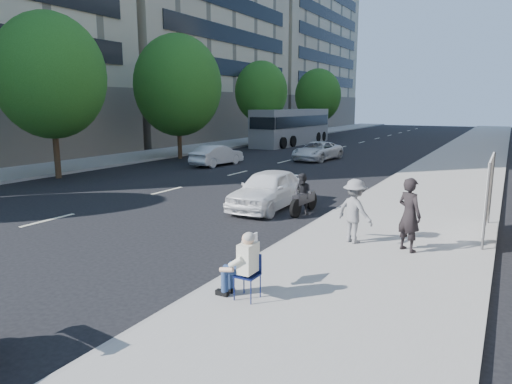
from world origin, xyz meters
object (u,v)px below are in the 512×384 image
Objects in this scene: pedestrian_woman at (409,215)px; seated_protester at (243,261)px; white_sedan_mid at (217,155)px; motorcycle at (303,196)px; white_sedan_far at (317,151)px; protest_banner at (489,191)px; bus at (292,127)px; jogger at (355,211)px; white_sedan_near at (268,189)px.

seated_protester is at bearing 96.07° from pedestrian_woman.
motorcycle reaches higher than white_sedan_mid.
pedestrian_woman is 5.03m from motorcycle.
pedestrian_woman reaches higher than white_sedan_far.
pedestrian_woman is at bearing -122.89° from protest_banner.
protest_banner reaches higher than white_sedan_far.
bus is at bearing 120.09° from motorcycle.
pedestrian_woman is (2.16, 4.41, 0.20)m from seated_protester.
protest_banner reaches higher than seated_protester.
jogger reaches higher than white_sedan_near.
jogger is at bearing -140.87° from protest_banner.
pedestrian_woman reaches higher than seated_protester.
pedestrian_woman is (1.39, -0.05, 0.08)m from jogger.
white_sedan_mid is at bearing -20.74° from jogger.
seated_protester is 7.57m from motorcycle.
white_sedan_far is (4.45, 5.67, -0.01)m from white_sedan_mid.
bus reaches higher than white_sedan_mid.
seated_protester is 0.43× the size of protest_banner.
white_sedan_near is at bearing 114.33° from seated_protester.
protest_banner is 0.25× the size of bus.
protest_banner is 18.96m from white_sedan_far.
protest_banner is 1.49× the size of motorcycle.
white_sedan_mid reaches higher than white_sedan_far.
jogger is (0.77, 4.47, 0.12)m from seated_protester.
motorcycle is at bearing -3.26° from pedestrian_woman.
bus reaches higher than white_sedan_near.
pedestrian_woman is at bearing 143.68° from white_sedan_mid.
white_sedan_far is 15.89m from motorcycle.
jogger is at bearing -37.48° from white_sedan_near.
jogger reaches higher than white_sedan_far.
seated_protester is at bearing -66.43° from white_sedan_far.
pedestrian_woman is at bearing 63.89° from seated_protester.
pedestrian_woman is 18.51m from white_sedan_mid.
white_sedan_far is (-7.31, 22.27, -0.25)m from seated_protester.
seated_protester is at bearing 130.20° from white_sedan_mid.
pedestrian_woman is at bearing -30.44° from white_sedan_near.
white_sedan_mid is at bearing 131.33° from white_sedan_near.
jogger reaches higher than seated_protester.
jogger is 1.40m from pedestrian_woman.
white_sedan_mid is at bearing 141.28° from motorcycle.
protest_banner is at bearing -6.03° from white_sedan_near.
white_sedan_far is (-11.09, 15.36, -0.78)m from protest_banner.
jogger is 0.83× the size of motorcycle.
pedestrian_woman reaches higher than jogger.
protest_banner is (3.01, 2.45, 0.40)m from jogger.
motorcycle reaches higher than white_sedan_near.
white_sedan_mid is at bearing 148.06° from protest_banner.
seated_protester is 0.71× the size of pedestrian_woman.
jogger is at bearing 29.98° from pedestrian_woman.
pedestrian_woman is 32.87m from bus.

